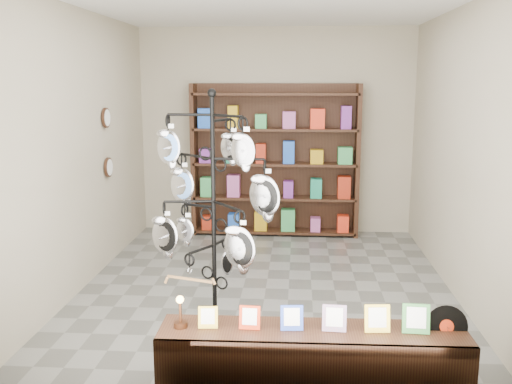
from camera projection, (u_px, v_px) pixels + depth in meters
ground at (266, 288)px, 6.24m from camera, size 5.00×5.00×0.00m
room_envelope at (266, 119)px, 5.89m from camera, size 5.00×5.00×5.00m
display_tree at (213, 202)px, 4.68m from camera, size 1.18×1.18×2.18m
front_shelf at (312, 365)px, 4.02m from camera, size 2.16×0.48×0.76m
back_shelving at (275, 165)px, 8.29m from camera, size 2.42×0.36×2.20m
wall_clocks at (107, 143)px, 6.88m from camera, size 0.03×0.24×0.84m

